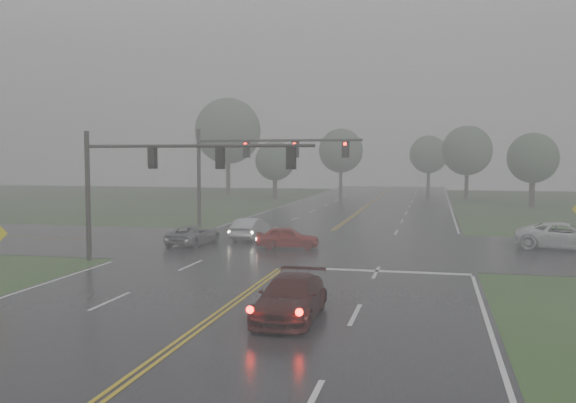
% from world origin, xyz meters
% --- Properties ---
extents(ground, '(180.00, 180.00, 0.00)m').
position_xyz_m(ground, '(0.00, 0.00, 0.00)').
color(ground, '#2A491F').
rests_on(ground, ground).
extents(main_road, '(18.00, 160.00, 0.02)m').
position_xyz_m(main_road, '(0.00, 20.00, 0.00)').
color(main_road, black).
rests_on(main_road, ground).
extents(cross_street, '(120.00, 14.00, 0.02)m').
position_xyz_m(cross_street, '(0.00, 22.00, 0.00)').
color(cross_street, black).
rests_on(cross_street, ground).
extents(stop_bar, '(8.50, 0.50, 0.01)m').
position_xyz_m(stop_bar, '(4.50, 14.40, 0.00)').
color(stop_bar, silver).
rests_on(stop_bar, ground).
extents(sedan_maroon, '(1.96, 4.74, 1.37)m').
position_xyz_m(sedan_maroon, '(2.49, 5.04, 0.00)').
color(sedan_maroon, black).
rests_on(sedan_maroon, ground).
extents(sedan_red, '(3.84, 1.95, 1.25)m').
position_xyz_m(sedan_red, '(-1.20, 20.82, 0.00)').
color(sedan_red, maroon).
rests_on(sedan_red, ground).
extents(sedan_silver, '(1.60, 4.20, 1.37)m').
position_xyz_m(sedan_silver, '(-4.43, 24.25, 0.00)').
color(sedan_silver, '#AAADB2').
rests_on(sedan_silver, ground).
extents(car_grey, '(2.47, 4.44, 1.17)m').
position_xyz_m(car_grey, '(-7.04, 20.94, 0.00)').
color(car_grey, '#53555A').
rests_on(car_grey, ground).
extents(pickup_white, '(5.85, 3.53, 1.52)m').
position_xyz_m(pickup_white, '(14.38, 23.81, 0.00)').
color(pickup_white, silver).
rests_on(pickup_white, ground).
extents(signal_gantry_near, '(11.90, 0.29, 6.61)m').
position_xyz_m(signal_gantry_near, '(-6.54, 14.41, 4.64)').
color(signal_gantry_near, black).
rests_on(signal_gantry_near, ground).
extents(signal_gantry_far, '(12.41, 0.37, 7.36)m').
position_xyz_m(signal_gantry_far, '(-6.41, 30.28, 5.15)').
color(signal_gantry_far, black).
rests_on(signal_gantry_far, ground).
extents(tree_nw_a, '(4.95, 4.95, 7.27)m').
position_xyz_m(tree_nw_a, '(-12.43, 62.81, 4.77)').
color(tree_nw_a, '#2F261F').
rests_on(tree_nw_a, ground).
extents(tree_ne_a, '(6.30, 6.30, 9.25)m').
position_xyz_m(tree_ne_a, '(11.06, 69.09, 6.08)').
color(tree_ne_a, '#2F261F').
rests_on(tree_ne_a, ground).
extents(tree_n_mid, '(6.39, 6.39, 9.38)m').
position_xyz_m(tree_n_mid, '(-6.16, 77.12, 6.17)').
color(tree_n_mid, '#2F261F').
rests_on(tree_n_mid, ground).
extents(tree_e_near, '(5.35, 5.35, 7.86)m').
position_xyz_m(tree_e_near, '(17.22, 56.99, 5.16)').
color(tree_e_near, '#2F261F').
rests_on(tree_e_near, ground).
extents(tree_nw_b, '(9.19, 9.19, 13.49)m').
position_xyz_m(tree_nw_b, '(-21.09, 70.45, 8.88)').
color(tree_nw_b, '#2F261F').
rests_on(tree_nw_b, ground).
extents(tree_n_far, '(5.86, 5.86, 8.61)m').
position_xyz_m(tree_n_far, '(6.16, 86.60, 5.66)').
color(tree_n_far, '#2F261F').
rests_on(tree_n_far, ground).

